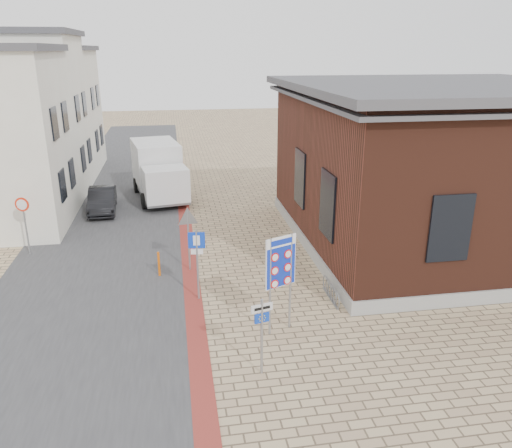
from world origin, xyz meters
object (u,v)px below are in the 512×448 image
object	(u,v)px
sedan	(102,200)
parking_sign	(197,253)
box_truck	(159,170)
essen_sign	(262,326)
bollard	(159,264)
border_sign	(281,264)

from	to	relation	value
sedan	parking_sign	bearing A→B (deg)	-71.25
sedan	box_truck	xyz separation A→B (m)	(2.93, 2.14, 0.97)
box_truck	essen_sign	bearing A→B (deg)	-90.54
parking_sign	bollard	world-z (taller)	parking_sign
border_sign	box_truck	bearing A→B (deg)	80.19
box_truck	essen_sign	size ratio (longest dim) A/B	2.87
border_sign	essen_sign	size ratio (longest dim) A/B	1.41
box_truck	sedan	bearing A→B (deg)	-153.76
box_truck	bollard	distance (m)	10.78
parking_sign	essen_sign	bearing A→B (deg)	-66.04
box_truck	bollard	size ratio (longest dim) A/B	6.38
box_truck	border_sign	xyz separation A→B (m)	(3.77, -15.22, 0.61)
sedan	bollard	distance (m)	9.10
bollard	sedan	bearing A→B (deg)	109.57
parking_sign	border_sign	bearing A→B (deg)	-39.85
sedan	bollard	size ratio (longest dim) A/B	3.88
sedan	essen_sign	distance (m)	16.17
sedan	box_truck	size ratio (longest dim) A/B	0.61
essen_sign	parking_sign	distance (m)	4.63
sedan	essen_sign	world-z (taller)	essen_sign
box_truck	border_sign	size ratio (longest dim) A/B	2.04
border_sign	bollard	size ratio (longest dim) A/B	3.13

